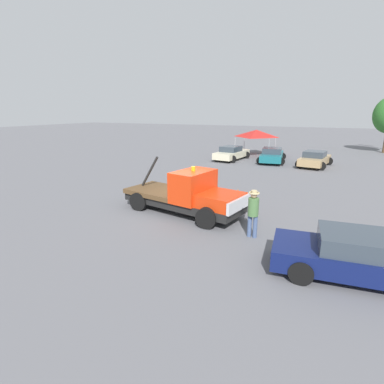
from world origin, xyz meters
The scene contains 9 objects.
ground_plane centered at (0.00, 0.00, 0.00)m, with size 160.00×160.00×0.00m, color slate.
tow_truck centered at (0.35, -0.07, 0.90)m, with size 6.14×3.05×2.51m.
foreground_car centered at (7.30, -2.89, 0.65)m, with size 5.39×2.42×1.34m.
person_near_truck centered at (3.67, -1.39, 1.08)m, with size 0.41×0.41×1.83m.
parked_car_cream centered at (-2.75, 15.75, 0.65)m, with size 2.76×4.83×1.34m.
parked_car_teal centered at (1.02, 16.11, 0.65)m, with size 2.80×4.89×1.34m.
parked_car_tan centered at (4.74, 15.35, 0.65)m, with size 2.84×4.48×1.34m.
canopy_tent_red centered at (-1.45, 19.90, 2.28)m, with size 3.54×3.54×2.66m.
traffic_cone centered at (1.69, 3.28, 0.25)m, with size 0.40×0.40×0.55m.
Camera 1 is at (6.11, -11.84, 4.64)m, focal length 28.00 mm.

